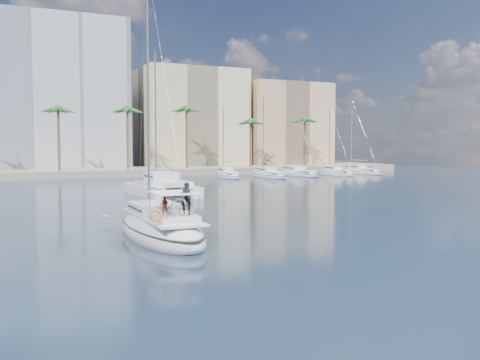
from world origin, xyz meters
name	(u,v)px	position (x,y,z in m)	size (l,w,h in m)	color
ground	(232,230)	(0.00, 0.00, 0.00)	(160.00, 160.00, 0.00)	black
quay	(85,173)	(0.00, 61.00, 0.60)	(120.00, 14.00, 1.20)	gray
building_modern	(3,95)	(-12.00, 73.00, 14.00)	(42.00, 16.00, 28.00)	silver
building_beige	(191,121)	(22.00, 70.00, 10.00)	(20.00, 14.00, 20.00)	#C7B88E
building_tan_right	(283,127)	(42.00, 68.00, 9.00)	(18.00, 12.00, 18.00)	tan
palm_centre	(88,114)	(0.00, 57.00, 10.28)	(3.60, 3.60, 12.30)	brown
palm_right	(275,118)	(34.00, 57.00, 10.28)	(3.60, 3.60, 12.30)	brown
main_sloop	(161,229)	(-5.01, -0.77, 0.54)	(3.81, 11.90, 17.66)	silver
catamaran	(162,185)	(2.43, 24.15, 1.11)	(5.92, 10.81, 15.49)	silver
seagull	(104,216)	(-7.02, 6.05, 0.54)	(1.00, 0.43, 0.18)	silver
moored_yacht_a	(227,178)	(20.00, 47.00, 0.00)	(2.72, 9.35, 11.90)	silver
moored_yacht_b	(269,178)	(26.50, 45.00, 0.00)	(3.14, 10.78, 13.72)	silver
moored_yacht_c	(297,176)	(33.00, 47.00, 0.00)	(3.55, 12.21, 15.54)	silver
moored_yacht_d	(336,175)	(39.50, 45.00, 0.00)	(2.72, 9.35, 11.90)	silver
moored_yacht_e	(360,174)	(46.00, 47.00, 0.00)	(3.14, 10.78, 13.72)	silver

